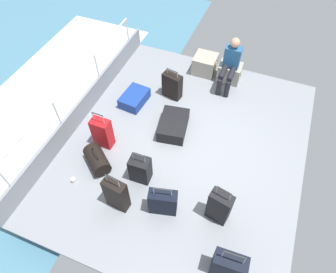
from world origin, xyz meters
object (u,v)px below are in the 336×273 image
object	(u,v)px
suitcase_8	(116,194)
duffel_bag	(97,160)
suitcase_7	(172,86)
suitcase_5	(173,125)
suitcase_2	(163,202)
paper_cup	(74,180)
suitcase_1	(229,266)
passenger_seated	(230,63)
suitcase_4	(140,169)
suitcase_3	(134,98)
cargo_crate_1	(229,72)
suitcase_0	(102,133)
cargo_crate_0	(205,64)
suitcase_6	(219,207)

from	to	relation	value
suitcase_8	duffel_bag	world-z (taller)	suitcase_8
suitcase_7	duffel_bag	size ratio (longest dim) A/B	1.11
suitcase_5	duffel_bag	size ratio (longest dim) A/B	1.30
suitcase_2	paper_cup	xyz separation A→B (m)	(-1.64, -0.10, -0.21)
suitcase_1	passenger_seated	bearing A→B (deg)	104.83
suitcase_2	suitcase_8	bearing A→B (deg)	-165.70
suitcase_4	suitcase_7	xyz separation A→B (m)	(-0.24, 2.11, 0.02)
suitcase_3	suitcase_8	size ratio (longest dim) A/B	0.78
cargo_crate_1	suitcase_4	world-z (taller)	suitcase_4
suitcase_0	suitcase_2	bearing A→B (deg)	-28.46
suitcase_7	suitcase_8	world-z (taller)	suitcase_8
cargo_crate_0	paper_cup	size ratio (longest dim) A/B	5.35
cargo_crate_0	duffel_bag	distance (m)	3.35
cargo_crate_1	suitcase_8	xyz separation A→B (m)	(-0.90, -3.69, 0.14)
suitcase_7	suitcase_8	xyz separation A→B (m)	(0.11, -2.71, 0.05)
suitcase_1	suitcase_3	bearing A→B (deg)	136.07
cargo_crate_0	duffel_bag	size ratio (longest dim) A/B	0.84
cargo_crate_0	suitcase_3	bearing A→B (deg)	-125.45
suitcase_5	duffel_bag	bearing A→B (deg)	-127.22
passenger_seated	suitcase_8	bearing A→B (deg)	-104.39
passenger_seated	duffel_bag	bearing A→B (deg)	-118.51
cargo_crate_0	suitcase_7	world-z (taller)	suitcase_7
suitcase_6	duffel_bag	size ratio (longest dim) A/B	1.40
cargo_crate_1	passenger_seated	bearing A→B (deg)	-90.00
suitcase_7	duffel_bag	distance (m)	2.24
suitcase_1	suitcase_5	distance (m)	2.75
cargo_crate_0	suitcase_6	distance (m)	3.58
suitcase_2	duffel_bag	world-z (taller)	suitcase_2
suitcase_0	suitcase_7	distance (m)	1.84
cargo_crate_0	paper_cup	bearing A→B (deg)	-108.51
duffel_bag	suitcase_5	bearing A→B (deg)	52.78
passenger_seated	suitcase_4	size ratio (longest dim) A/B	1.57
cargo_crate_0	cargo_crate_1	world-z (taller)	cargo_crate_0
suitcase_3	suitcase_4	distance (m)	1.88
suitcase_6	paper_cup	distance (m)	2.53
passenger_seated	duffel_bag	xyz separation A→B (m)	(-1.60, -2.95, -0.42)
suitcase_0	paper_cup	bearing A→B (deg)	-95.88
duffel_bag	cargo_crate_1	bearing A→B (deg)	62.93
passenger_seated	suitcase_4	world-z (taller)	passenger_seated
cargo_crate_0	paper_cup	xyz separation A→B (m)	(-1.23, -3.67, -0.16)
paper_cup	suitcase_8	bearing A→B (deg)	-5.10
suitcase_0	suitcase_6	world-z (taller)	suitcase_6
duffel_bag	paper_cup	world-z (taller)	duffel_bag
suitcase_7	duffel_bag	world-z (taller)	suitcase_7
suitcase_3	paper_cup	bearing A→B (deg)	-93.94
suitcase_0	suitcase_8	world-z (taller)	suitcase_8
suitcase_0	suitcase_2	world-z (taller)	suitcase_0
passenger_seated	suitcase_3	xyz separation A→B (m)	(-1.68, -1.27, -0.47)
cargo_crate_0	suitcase_6	size ratio (longest dim) A/B	0.60
suitcase_8	paper_cup	size ratio (longest dim) A/B	8.57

